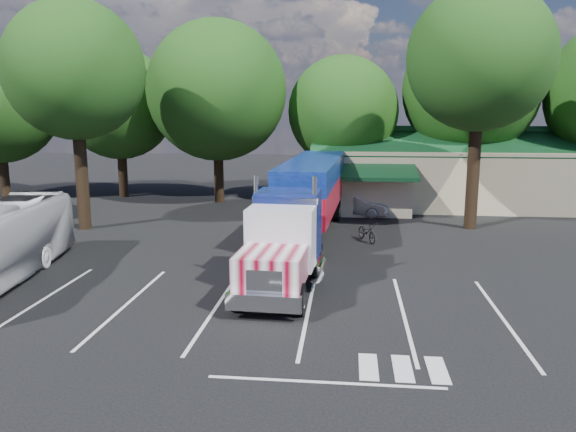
# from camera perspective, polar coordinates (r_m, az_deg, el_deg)

# --- Properties ---
(ground) EXTENTS (120.00, 120.00, 0.00)m
(ground) POSITION_cam_1_polar(r_m,az_deg,el_deg) (25.40, -4.20, -4.65)
(ground) COLOR black
(ground) RESTS_ON ground
(event_hall) EXTENTS (24.20, 14.12, 5.55)m
(event_hall) POSITION_cam_1_polar(r_m,az_deg,el_deg) (43.14, 18.59, 4.20)
(event_hall) COLOR tan
(event_hall) RESTS_ON ground
(tree_row_b) EXTENTS (8.40, 8.40, 11.35)m
(tree_row_b) POSITION_cam_1_polar(r_m,az_deg,el_deg) (45.37, -16.79, 10.84)
(tree_row_b) COLOR black
(tree_row_b) RESTS_ON ground
(tree_row_c) EXTENTS (10.00, 10.00, 13.05)m
(tree_row_c) POSITION_cam_1_polar(r_m,az_deg,el_deg) (41.39, -7.24, 12.50)
(tree_row_c) COLOR black
(tree_row_c) RESTS_ON ground
(tree_row_d) EXTENTS (8.00, 8.00, 10.60)m
(tree_row_d) POSITION_cam_1_polar(r_m,az_deg,el_deg) (41.58, 5.61, 10.52)
(tree_row_d) COLOR black
(tree_row_d) RESTS_ON ground
(tree_row_e) EXTENTS (9.60, 9.60, 12.90)m
(tree_row_e) POSITION_cam_1_polar(r_m,az_deg,el_deg) (42.95, 18.03, 12.07)
(tree_row_e) COLOR black
(tree_row_e) RESTS_ON ground
(tree_near_left) EXTENTS (7.60, 7.60, 12.65)m
(tree_near_left) POSITION_cam_1_polar(r_m,az_deg,el_deg) (33.65, -20.87, 13.63)
(tree_near_left) COLOR black
(tree_near_left) RESTS_ON ground
(tree_near_right) EXTENTS (8.00, 8.00, 13.50)m
(tree_near_right) POSITION_cam_1_polar(r_m,az_deg,el_deg) (33.44, 18.94, 14.89)
(tree_near_right) COLOR black
(tree_near_right) RESTS_ON ground
(semi_truck) EXTENTS (3.86, 20.41, 4.25)m
(semi_truck) POSITION_cam_1_polar(r_m,az_deg,el_deg) (28.36, 1.97, 1.98)
(semi_truck) COLOR black
(semi_truck) RESTS_ON ground
(woman) EXTENTS (0.52, 0.65, 1.56)m
(woman) POSITION_cam_1_polar(r_m,az_deg,el_deg) (24.97, -0.60, -3.03)
(woman) COLOR black
(woman) RESTS_ON ground
(bicycle) EXTENTS (1.41, 2.05, 1.02)m
(bicycle) POSITION_cam_1_polar(r_m,az_deg,el_deg) (29.36, 8.04, -1.58)
(bicycle) COLOR black
(bicycle) RESTS_ON ground
(silver_sedan) EXTENTS (4.63, 2.76, 1.44)m
(silver_sedan) POSITION_cam_1_polar(r_m,az_deg,el_deg) (36.36, 6.92, 1.18)
(silver_sedan) COLOR #A5A9AD
(silver_sedan) RESTS_ON ground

